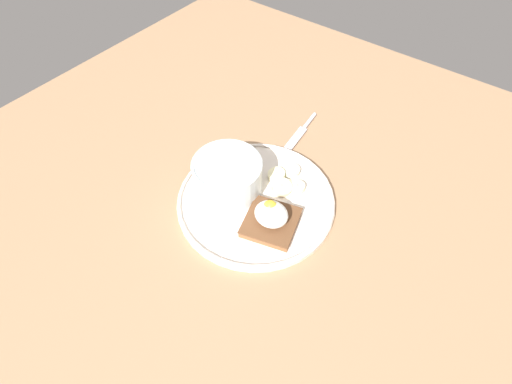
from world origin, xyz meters
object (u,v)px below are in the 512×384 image
object	(u,v)px
toast_slice	(271,222)
banana_slice_left	(297,187)
poached_egg	(271,213)
banana_slice_right	(276,175)
banana_slice_back	(282,187)
banana_slice_front	(291,170)
knife	(302,130)
oatmeal_bowl	(228,177)

from	to	relation	value
toast_slice	banana_slice_left	bearing A→B (deg)	-84.90
poached_egg	banana_slice_right	size ratio (longest dim) A/B	1.24
poached_egg	banana_slice_left	world-z (taller)	poached_egg
banana_slice_right	banana_slice_back	bearing A→B (deg)	144.82
banana_slice_front	banana_slice_left	size ratio (longest dim) A/B	1.49
banana_slice_right	toast_slice	bearing A→B (deg)	120.82
banana_slice_back	banana_slice_front	bearing A→B (deg)	-77.07
banana_slice_left	knife	distance (cm)	16.24
oatmeal_bowl	banana_slice_left	world-z (taller)	oatmeal_bowl
banana_slice_back	banana_slice_right	size ratio (longest dim) A/B	0.96
toast_slice	banana_slice_back	distance (cm)	7.72
banana_slice_right	knife	xyz separation A→B (cm)	(3.41, -14.23, -1.33)
oatmeal_bowl	knife	distance (cm)	21.72
oatmeal_bowl	banana_slice_right	world-z (taller)	oatmeal_bowl
banana_slice_front	banana_slice_back	size ratio (longest dim) A/B	1.05
banana_slice_right	knife	bearing A→B (deg)	-76.52
toast_slice	banana_slice_front	distance (cm)	12.43
banana_slice_left	banana_slice_back	distance (cm)	2.78
banana_slice_back	banana_slice_right	distance (cm)	3.13
toast_slice	banana_slice_left	distance (cm)	9.15
banana_slice_front	knife	world-z (taller)	banana_slice_front
poached_egg	banana_slice_back	xyz separation A→B (cm)	(2.73, -7.13, -2.36)
poached_egg	banana_slice_back	size ratio (longest dim) A/B	1.30
banana_slice_front	banana_slice_back	xyz separation A→B (cm)	(-1.06, 4.61, 0.26)
banana_slice_front	banana_slice_right	bearing A→B (deg)	61.93
poached_egg	banana_slice_right	bearing A→B (deg)	-59.37
banana_slice_right	banana_slice_front	bearing A→B (deg)	-118.07
banana_slice_left	banana_slice_right	size ratio (longest dim) A/B	0.68
toast_slice	banana_slice_back	bearing A→B (deg)	-68.66
oatmeal_bowl	banana_slice_left	xyz separation A→B (cm)	(-9.68, -7.21, -2.67)
toast_slice	banana_slice_right	distance (cm)	10.48
toast_slice	banana_slice_right	size ratio (longest dim) A/B	2.30
poached_egg	banana_slice_right	world-z (taller)	poached_egg
knife	oatmeal_bowl	bearing A→B (deg)	85.40
oatmeal_bowl	banana_slice_left	bearing A→B (deg)	-143.33
banana_slice_front	banana_slice_right	xyz separation A→B (cm)	(1.50, 2.81, 0.25)
poached_egg	banana_slice_left	xyz separation A→B (cm)	(0.73, -9.05, -2.59)
oatmeal_bowl	poached_egg	bearing A→B (deg)	169.98
banana_slice_back	knife	distance (cm)	17.16
toast_slice	banana_slice_front	size ratio (longest dim) A/B	2.29
toast_slice	banana_slice_back	size ratio (longest dim) A/B	2.40
poached_egg	knife	xyz separation A→B (cm)	(8.70, -23.16, -3.70)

